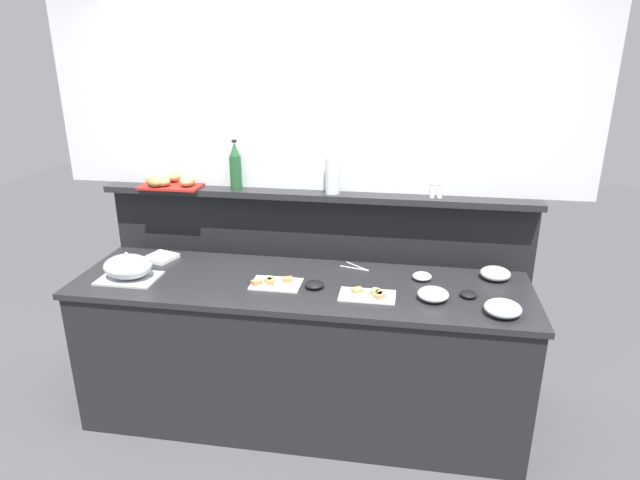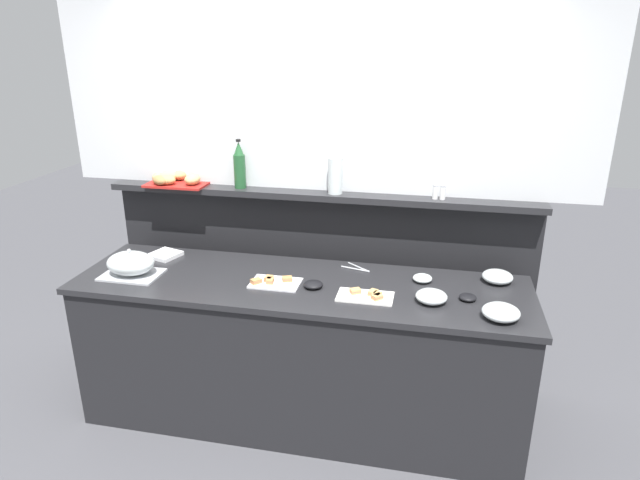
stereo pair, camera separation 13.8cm
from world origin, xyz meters
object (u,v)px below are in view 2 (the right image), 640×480
Objects in this scene: sandwich_platter_rear at (274,282)px; serving_tongs at (357,268)px; napkin_stack at (165,255)px; bread_basket at (174,178)px; sandwich_platter_side at (367,296)px; water_carafe at (335,176)px; glass_bowl_small at (431,297)px; glass_bowl_large at (501,313)px; condiment_bowl_dark at (313,285)px; glass_bowl_medium at (422,279)px; salt_shaker at (435,192)px; glass_bowl_extra at (497,277)px; condiment_bowl_teal at (468,297)px; pepper_shaker at (443,192)px; serving_cloche at (131,264)px; wine_bottle_green at (239,166)px.

serving_tongs is at bearing 35.72° from sandwich_platter_rear.
bread_basket reaches higher than napkin_stack.
sandwich_platter_side is 0.84m from water_carafe.
glass_bowl_large is at bearing -18.84° from glass_bowl_small.
water_carafe is (1.10, -0.01, 0.07)m from bread_basket.
condiment_bowl_dark is 1.27m from bread_basket.
water_carafe reaches higher than glass_bowl_large.
serving_tongs is at bearing 164.74° from glass_bowl_medium.
glass_bowl_large is at bearing -7.81° from sandwich_platter_rear.
sandwich_platter_rear is 1.68× the size of glass_bowl_small.
condiment_bowl_dark is 1.08m from napkin_stack.
napkin_stack is at bearing 165.76° from condiment_bowl_dark.
serving_tongs is at bearing 148.69° from glass_bowl_large.
condiment_bowl_dark is at bearing -140.49° from salt_shaker.
sandwich_platter_rear is 1.09m from bread_basket.
sandwich_platter_side is 0.80m from glass_bowl_extra.
salt_shaker is at bearing 112.47° from condiment_bowl_teal.
pepper_shaker reaches higher than sandwich_platter_side.
glass_bowl_large is 1.02m from condiment_bowl_dark.
glass_bowl_extra is 0.44× the size of bread_basket.
bread_basket is (-0.03, 0.27, 0.44)m from napkin_stack.
glass_bowl_extra is 2.15m from bread_basket.
serving_cloche is 1.35m from serving_tongs.
salt_shaker is (0.04, 0.32, 0.44)m from glass_bowl_medium.
pepper_shaker is (-0.32, 0.69, 0.42)m from glass_bowl_large.
wine_bottle_green reaches higher than sandwich_platter_rear.
pepper_shaker is (1.78, 0.59, 0.38)m from serving_cloche.
serving_tongs is 0.45× the size of bread_basket.
serving_cloche is 1.34m from water_carafe.
salt_shaker is 1.00× the size of pepper_shaker.
condiment_bowl_dark is (-0.60, -0.21, -0.00)m from glass_bowl_medium.
salt_shaker is (0.64, 0.53, 0.44)m from condiment_bowl_dark.
glass_bowl_medium is at bearing 13.94° from sandwich_platter_rear.
sandwich_platter_side is at bearing -153.26° from glass_bowl_extra.
wine_bottle_green is at bearing 164.89° from glass_bowl_medium.
condiment_bowl_dark is 0.94m from salt_shaker.
glass_bowl_extra is 0.55× the size of wine_bottle_green.
glass_bowl_extra is at bearing 11.24° from glass_bowl_medium.
sandwich_platter_side is at bearing -118.86° from salt_shaker.
glass_bowl_large reaches higher than sandwich_platter_rear.
sandwich_platter_rear reaches higher than condiment_bowl_teal.
condiment_bowl_dark is at bearing -160.71° from glass_bowl_medium.
water_carafe is (-0.18, 0.21, 0.52)m from serving_tongs.
glass_bowl_small is (1.75, 0.01, -0.04)m from serving_cloche.
glass_bowl_medium is at bearing 43.58° from sandwich_platter_side.
glass_bowl_extra reaches higher than napkin_stack.
sandwich_platter_rear is at bearing 176.67° from glass_bowl_small.
serving_tongs is 1.07× the size of napkin_stack.
serving_tongs is at bearing 140.92° from glass_bowl_small.
condiment_bowl_teal is at bearing 8.71° from sandwich_platter_side.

